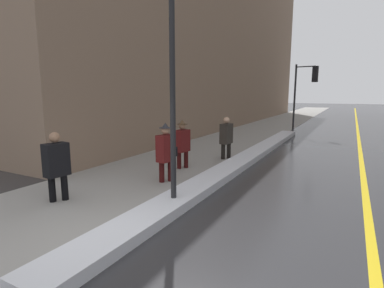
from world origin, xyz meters
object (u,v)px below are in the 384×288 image
Objects in this scene: pedestrian_nearside at (57,163)px; pedestrian_trailing at (226,136)px; lamp_post at (172,57)px; pedestrian_in_glasses at (182,142)px; traffic_light_near at (307,84)px; pedestrian_with_shoulder_bag at (166,150)px.

pedestrian_nearside is 1.01× the size of pedestrian_trailing.
pedestrian_in_glasses is at bearing 116.53° from lamp_post.
lamp_post is at bearing 118.03° from pedestrian_nearside.
pedestrian_in_glasses is at bearing 173.29° from pedestrian_nearside.
lamp_post is at bearing 33.74° from pedestrian_in_glasses.
traffic_light_near is at bearing 86.36° from lamp_post.
pedestrian_with_shoulder_bag is 1.04× the size of pedestrian_in_glasses.
lamp_post reaches higher than pedestrian_in_glasses.
pedestrian_with_shoulder_bag is 1.05× the size of pedestrian_trailing.
pedestrian_trailing is (-0.79, 5.10, -2.31)m from lamp_post.
pedestrian_with_shoulder_bag is (-2.03, -12.01, -2.10)m from traffic_light_near.
lamp_post is 4.13m from pedestrian_in_glasses.
pedestrian_nearside is at bearing -8.75° from pedestrian_trailing.
pedestrian_in_glasses is 2.16m from pedestrian_trailing.
traffic_light_near reaches higher than pedestrian_trailing.
traffic_light_near reaches higher than pedestrian_nearside.
pedestrian_in_glasses reaches higher than pedestrian_trailing.
pedestrian_trailing is (1.73, 6.06, -0.01)m from pedestrian_nearside.
traffic_light_near is (0.86, 13.53, -0.18)m from lamp_post.
lamp_post is 3.22× the size of pedestrian_with_shoulder_bag.
pedestrian_with_shoulder_bag reaches higher than pedestrian_trailing.
lamp_post reaches higher than traffic_light_near.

